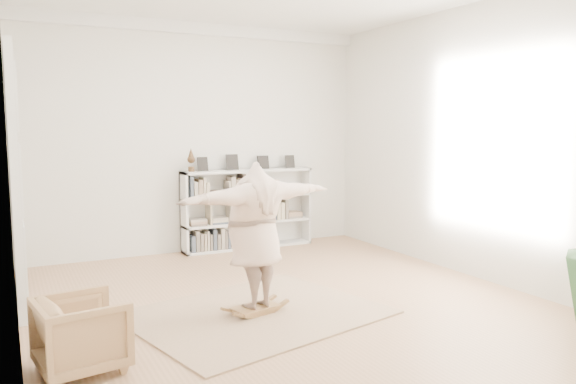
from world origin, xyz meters
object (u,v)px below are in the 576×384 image
(bookshelf, at_px, (247,210))
(armchair, at_px, (82,334))
(rocker_board, at_px, (256,308))
(person, at_px, (255,232))

(bookshelf, distance_m, armchair, 4.84)
(armchair, xyz_separation_m, rocker_board, (1.82, 0.63, -0.24))
(armchair, distance_m, person, 2.02)
(bookshelf, relative_size, rocker_board, 3.99)
(person, bearing_deg, armchair, 5.59)
(armchair, bearing_deg, person, -79.61)
(rocker_board, distance_m, person, 0.83)
(armchair, relative_size, rocker_board, 1.24)
(rocker_board, relative_size, person, 0.29)
(bookshelf, distance_m, person, 3.36)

